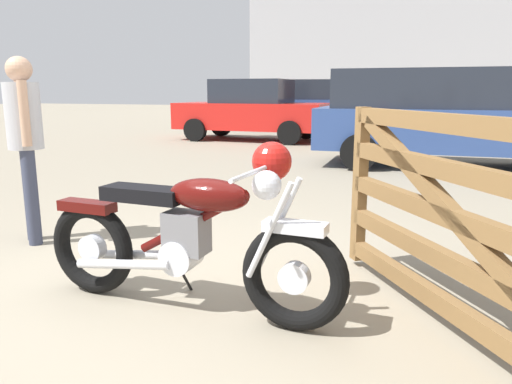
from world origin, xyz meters
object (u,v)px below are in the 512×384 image
(timber_gate, at_px, (501,230))
(red_hatchback_near, at_px, (252,110))
(vintage_motorcycle, at_px, (193,235))
(bystander, at_px, (25,131))
(dark_sedan_left, at_px, (445,115))
(silver_sedan_mid, at_px, (301,103))
(pale_sedan_back, at_px, (438,109))

(timber_gate, relative_size, red_hatchback_near, 0.51)
(vintage_motorcycle, relative_size, bystander, 1.25)
(dark_sedan_left, bearing_deg, red_hatchback_near, 143.12)
(bystander, xyz_separation_m, silver_sedan_mid, (-0.92, 13.81, -0.08))
(timber_gate, xyz_separation_m, bystander, (-3.73, 0.86, 0.32))
(pale_sedan_back, relative_size, silver_sedan_mid, 0.81)
(timber_gate, xyz_separation_m, silver_sedan_mid, (-4.64, 14.67, 0.24))
(timber_gate, relative_size, pale_sedan_back, 0.55)
(red_hatchback_near, relative_size, pale_sedan_back, 1.07)
(vintage_motorcycle, height_order, red_hatchback_near, red_hatchback_near)
(vintage_motorcycle, height_order, dark_sedan_left, dark_sedan_left)
(red_hatchback_near, distance_m, pale_sedan_back, 4.89)
(dark_sedan_left, bearing_deg, bystander, -122.39)
(pale_sedan_back, bearing_deg, silver_sedan_mid, 137.25)
(red_hatchback_near, bearing_deg, silver_sedan_mid, 86.67)
(bystander, xyz_separation_m, pale_sedan_back, (3.61, 9.95, -0.10))
(timber_gate, distance_m, bystander, 3.84)
(timber_gate, bearing_deg, pale_sedan_back, -33.83)
(bystander, bearing_deg, dark_sedan_left, -168.56)
(dark_sedan_left, bearing_deg, silver_sedan_mid, 119.21)
(dark_sedan_left, distance_m, pale_sedan_back, 3.93)
(pale_sedan_back, bearing_deg, bystander, -112.27)
(vintage_motorcycle, height_order, silver_sedan_mid, silver_sedan_mid)
(timber_gate, distance_m, pale_sedan_back, 10.81)
(bystander, xyz_separation_m, red_hatchback_near, (-1.26, 9.55, -0.18))
(pale_sedan_back, height_order, silver_sedan_mid, pale_sedan_back)
(bystander, height_order, silver_sedan_mid, silver_sedan_mid)
(dark_sedan_left, bearing_deg, timber_gate, -90.53)
(bystander, distance_m, pale_sedan_back, 10.59)
(vintage_motorcycle, bearing_deg, red_hatchback_near, 110.50)
(dark_sedan_left, bearing_deg, vintage_motorcycle, -104.56)
(vintage_motorcycle, bearing_deg, timber_gate, 0.64)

